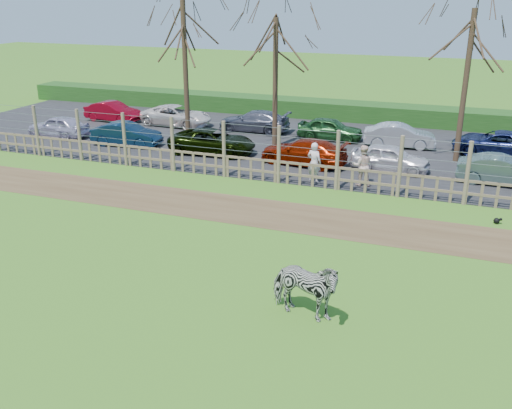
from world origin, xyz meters
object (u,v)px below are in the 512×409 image
(tree_mid, at_px, (276,52))
(car_11, at_px, (400,136))
(car_0, at_px, (58,126))
(car_3, at_px, (303,152))
(crow, at_px, (497,221))
(zebra, at_px, (304,289))
(car_4, at_px, (390,158))
(visitor_b, at_px, (362,165))
(car_10, at_px, (330,129))
(car_2, at_px, (212,142))
(tree_right, at_px, (470,49))
(car_8, at_px, (177,116))
(car_9, at_px, (254,121))
(tree_left, at_px, (184,35))
(car_12, at_px, (498,143))
(car_5, at_px, (502,170))
(visitor_a, at_px, (314,162))
(car_1, at_px, (127,134))
(car_7, at_px, (113,112))

(tree_mid, xyz_separation_m, car_11, (6.11, 2.22, -4.23))
(car_0, distance_m, car_3, 14.21)
(crow, bearing_deg, car_0, 167.49)
(zebra, relative_size, car_4, 0.55)
(visitor_b, distance_m, car_10, 7.79)
(car_2, relative_size, car_3, 1.04)
(tree_right, relative_size, car_3, 1.78)
(car_8, bearing_deg, car_3, -114.56)
(zebra, height_order, car_2, zebra)
(tree_mid, xyz_separation_m, car_9, (-2.21, 2.86, -4.23))
(car_10, bearing_deg, crow, -138.29)
(tree_left, height_order, car_12, tree_left)
(car_10, height_order, car_11, same)
(tree_left, relative_size, car_5, 2.16)
(tree_left, height_order, tree_right, tree_left)
(crow, bearing_deg, car_2, 159.75)
(visitor_a, height_order, car_11, visitor_a)
(tree_left, xyz_separation_m, zebra, (10.40, -14.43, -4.80))
(car_12, bearing_deg, tree_mid, -72.34)
(car_3, bearing_deg, tree_left, -95.48)
(visitor_b, bearing_deg, crow, 141.55)
(tree_left, xyz_separation_m, car_8, (-2.62, 3.69, -4.98))
(car_5, bearing_deg, car_12, 3.77)
(tree_left, relative_size, car_1, 2.16)
(car_0, relative_size, car_4, 1.00)
(car_0, xyz_separation_m, car_2, (9.42, -0.15, 0.00))
(car_1, relative_size, car_11, 1.00)
(tree_mid, height_order, car_11, tree_mid)
(visitor_b, height_order, car_11, visitor_b)
(zebra, bearing_deg, tree_left, 46.24)
(car_10, bearing_deg, tree_left, 117.88)
(car_1, relative_size, car_12, 0.84)
(car_2, bearing_deg, zebra, -151.17)
(tree_mid, distance_m, car_4, 7.83)
(tree_left, relative_size, car_8, 1.82)
(visitor_a, relative_size, car_3, 0.42)
(car_4, bearing_deg, car_1, 93.31)
(car_9, xyz_separation_m, car_11, (8.32, -0.64, 0.00))
(car_0, relative_size, car_7, 0.97)
(car_7, bearing_deg, car_11, -85.11)
(visitor_b, distance_m, car_8, 14.53)
(tree_mid, bearing_deg, car_0, -169.92)
(tree_mid, bearing_deg, car_8, 159.31)
(car_1, relative_size, car_7, 1.00)
(car_2, distance_m, car_8, 6.76)
(visitor_b, xyz_separation_m, crow, (5.26, -2.45, -0.79))
(visitor_b, relative_size, car_3, 0.42)
(tree_left, height_order, zebra, tree_left)
(car_3, bearing_deg, car_9, -133.05)
(zebra, bearing_deg, car_2, 43.09)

